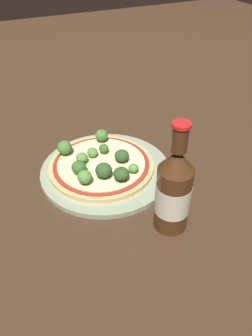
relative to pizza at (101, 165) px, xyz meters
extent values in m
plane|color=#3D2819|center=(0.02, 0.03, -0.02)|extent=(3.00, 3.00, 0.00)
cylinder|color=#93A384|center=(0.01, 0.01, -0.01)|extent=(0.30, 0.30, 0.01)
cylinder|color=tan|center=(0.00, 0.00, 0.00)|extent=(0.24, 0.24, 0.01)
cylinder|color=maroon|center=(0.00, 0.00, 0.00)|extent=(0.22, 0.22, 0.00)
cylinder|color=beige|center=(0.00, 0.00, 0.01)|extent=(0.20, 0.20, 0.00)
cylinder|color=#6B8E51|center=(0.02, 0.04, 0.01)|extent=(0.01, 0.01, 0.01)
ellipsoid|color=#2D5123|center=(0.02, 0.04, 0.02)|extent=(0.03, 0.03, 0.03)
cylinder|color=#6B8E51|center=(0.05, -0.01, 0.01)|extent=(0.01, 0.01, 0.01)
ellipsoid|color=#2D5123|center=(0.05, -0.01, 0.03)|extent=(0.04, 0.04, 0.03)
cylinder|color=#6B8E51|center=(-0.02, -0.04, 0.01)|extent=(0.01, 0.01, 0.01)
ellipsoid|color=#568E3D|center=(-0.02, -0.04, 0.02)|extent=(0.03, 0.03, 0.02)
cylinder|color=#6B8E51|center=(0.02, -0.06, 0.01)|extent=(0.01, 0.01, 0.01)
ellipsoid|color=#386628|center=(0.02, -0.06, 0.02)|extent=(0.03, 0.03, 0.03)
cylinder|color=#6B8E51|center=(-0.06, -0.07, 0.01)|extent=(0.01, 0.01, 0.01)
ellipsoid|color=#477A33|center=(-0.06, -0.07, 0.03)|extent=(0.03, 0.03, 0.03)
cylinder|color=#6B8E51|center=(0.06, -0.06, 0.01)|extent=(0.01, 0.01, 0.01)
ellipsoid|color=#568E3D|center=(0.06, -0.06, 0.03)|extent=(0.03, 0.03, 0.03)
cylinder|color=#6B8E51|center=(0.06, 0.05, 0.01)|extent=(0.01, 0.01, 0.01)
ellipsoid|color=#568E3D|center=(0.06, 0.05, 0.02)|extent=(0.02, 0.02, 0.02)
cylinder|color=#6B8E51|center=(-0.03, 0.02, 0.01)|extent=(0.01, 0.01, 0.01)
ellipsoid|color=#386628|center=(-0.03, 0.02, 0.02)|extent=(0.02, 0.02, 0.02)
cylinder|color=#6B8E51|center=(-0.08, 0.04, 0.01)|extent=(0.01, 0.01, 0.01)
ellipsoid|color=#477A33|center=(-0.08, 0.04, 0.03)|extent=(0.03, 0.03, 0.03)
cylinder|color=#6B8E51|center=(0.08, 0.02, 0.01)|extent=(0.01, 0.01, 0.01)
ellipsoid|color=#2D5123|center=(0.08, 0.02, 0.03)|extent=(0.03, 0.03, 0.03)
cylinder|color=#6B8E51|center=(-0.03, -0.01, 0.01)|extent=(0.01, 0.01, 0.01)
ellipsoid|color=#568E3D|center=(-0.03, -0.01, 0.02)|extent=(0.02, 0.02, 0.02)
cylinder|color=#472814|center=(0.21, 0.06, 0.05)|extent=(0.06, 0.06, 0.13)
cylinder|color=beige|center=(0.21, 0.06, 0.05)|extent=(0.06, 0.06, 0.06)
cone|color=#472814|center=(0.21, 0.06, 0.13)|extent=(0.06, 0.06, 0.04)
cylinder|color=#472814|center=(0.21, 0.06, 0.18)|extent=(0.03, 0.03, 0.05)
cylinder|color=red|center=(0.21, 0.06, 0.20)|extent=(0.03, 0.03, 0.01)
camera|label=1|loc=(0.56, -0.20, 0.46)|focal=35.00mm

